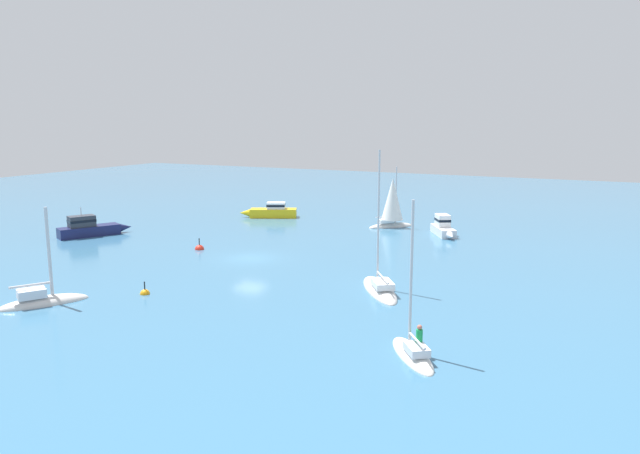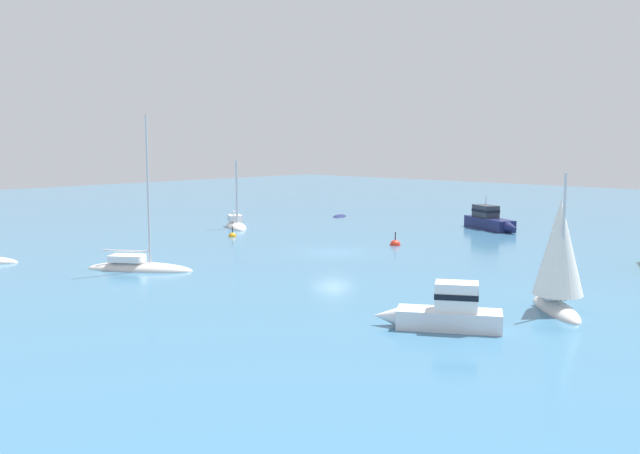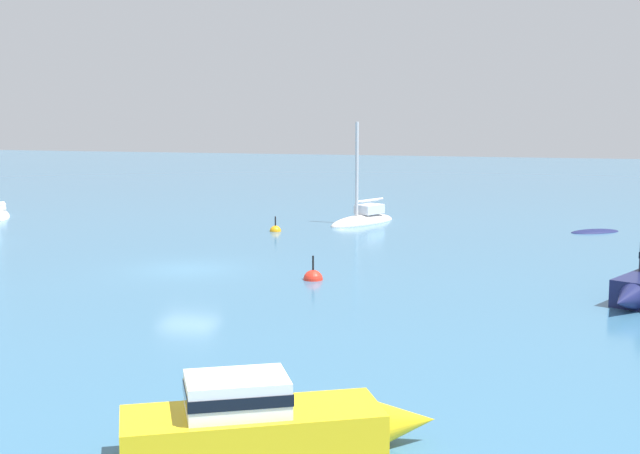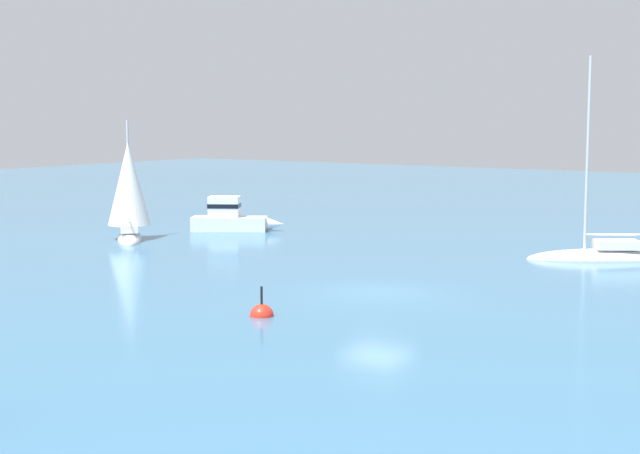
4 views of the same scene
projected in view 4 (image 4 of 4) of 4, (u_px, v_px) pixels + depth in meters
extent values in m
plane|color=teal|center=(378.00, 292.00, 35.58)|extent=(160.00, 160.00, 0.00)
ellipsoid|color=silver|center=(599.00, 259.00, 43.74)|extent=(5.09, 6.45, 0.97)
cube|color=white|center=(616.00, 244.00, 43.65)|extent=(2.08, 2.31, 0.41)
cylinder|color=silver|center=(588.00, 153.00, 43.17)|extent=(0.13, 0.13, 8.78)
cylinder|color=silver|center=(618.00, 235.00, 43.60)|extent=(1.75, 2.54, 0.11)
ellipsoid|color=silver|center=(130.00, 240.00, 50.63)|extent=(4.43, 4.45, 0.97)
cube|color=white|center=(129.00, 228.00, 49.96)|extent=(1.69, 1.70, 0.38)
cylinder|color=silver|center=(128.00, 175.00, 50.72)|extent=(0.13, 0.13, 5.86)
cylinder|color=silver|center=(129.00, 220.00, 49.89)|extent=(1.66, 1.67, 0.10)
cone|color=white|center=(129.00, 184.00, 50.38)|extent=(3.18, 3.18, 4.39)
cylinder|color=white|center=(125.00, 222.00, 50.07)|extent=(0.32, 0.32, 0.97)
sphere|color=#AA7E55|center=(125.00, 211.00, 50.00)|extent=(0.24, 0.24, 0.24)
cube|color=white|center=(229.00, 224.00, 54.47)|extent=(3.42, 4.42, 0.81)
cone|color=white|center=(275.00, 224.00, 54.30)|extent=(1.24, 1.33, 0.81)
cube|color=white|center=(224.00, 207.00, 54.37)|extent=(1.88, 2.08, 1.17)
cube|color=black|center=(224.00, 206.00, 54.37)|extent=(1.93, 2.14, 0.24)
sphere|color=red|center=(262.00, 316.00, 31.38)|extent=(0.80, 0.80, 0.80)
cylinder|color=black|center=(262.00, 295.00, 31.30)|extent=(0.08, 0.08, 0.59)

